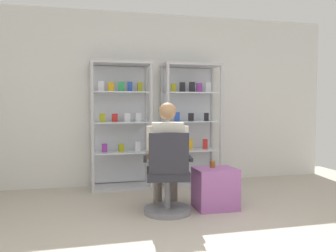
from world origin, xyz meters
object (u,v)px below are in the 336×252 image
at_px(office_chair, 168,181).
at_px(seated_shopkeeper, 167,151).
at_px(storage_crate, 215,188).
at_px(tea_glass, 212,164).
at_px(display_cabinet_left, 121,124).
at_px(display_cabinet_right, 190,123).

bearing_deg(office_chair, seated_shopkeeper, 80.05).
xyz_separation_m(storage_crate, tea_glass, (-0.02, 0.06, 0.29)).
bearing_deg(seated_shopkeeper, display_cabinet_left, 107.57).
bearing_deg(storage_crate, display_cabinet_right, 85.73).
height_order(display_cabinet_right, tea_glass, display_cabinet_right).
xyz_separation_m(display_cabinet_left, display_cabinet_right, (1.10, 0.00, -0.00)).
distance_m(display_cabinet_right, storage_crate, 1.56).
relative_size(seated_shopkeeper, storage_crate, 2.61).
relative_size(display_cabinet_left, display_cabinet_right, 1.00).
relative_size(storage_crate, tea_glass, 6.14).
xyz_separation_m(display_cabinet_right, tea_glass, (-0.12, -1.32, -0.44)).
height_order(office_chair, tea_glass, office_chair).
height_order(display_cabinet_left, office_chair, display_cabinet_left).
bearing_deg(display_cabinet_right, storage_crate, -94.27).
relative_size(seated_shopkeeper, tea_glass, 16.01).
bearing_deg(storage_crate, seated_shopkeeper, 172.39).
bearing_deg(display_cabinet_left, office_chair, -75.30).
distance_m(display_cabinet_right, tea_glass, 1.39).
bearing_deg(seated_shopkeeper, tea_glass, -2.10).
bearing_deg(tea_glass, seated_shopkeeper, 177.90).
distance_m(display_cabinet_left, seated_shopkeeper, 1.38).
bearing_deg(seated_shopkeeper, office_chair, -99.95).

